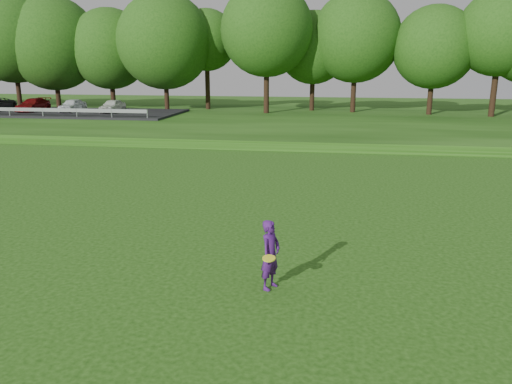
# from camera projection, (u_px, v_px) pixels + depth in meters

# --- Properties ---
(ground) EXTENTS (140.00, 140.00, 0.00)m
(ground) POSITION_uv_depth(u_px,v_px,m) (220.00, 285.00, 12.02)
(ground) COLOR #183F0C
(ground) RESTS_ON ground
(berm) EXTENTS (130.00, 30.00, 0.60)m
(berm) POSITION_uv_depth(u_px,v_px,m) (308.00, 120.00, 44.43)
(berm) COLOR #183F0C
(berm) RESTS_ON ground
(walking_path) EXTENTS (130.00, 1.60, 0.04)m
(walking_path) POSITION_uv_depth(u_px,v_px,m) (294.00, 149.00, 31.12)
(walking_path) COLOR gray
(walking_path) RESTS_ON ground
(treeline) EXTENTS (104.00, 7.00, 15.00)m
(treeline) POSITION_uv_depth(u_px,v_px,m) (313.00, 31.00, 46.30)
(treeline) COLOR #1C4710
(treeline) RESTS_ON berm
(parking_lot) EXTENTS (24.00, 9.00, 1.38)m
(parking_lot) POSITION_uv_depth(u_px,v_px,m) (48.00, 109.00, 46.93)
(parking_lot) COLOR black
(parking_lot) RESTS_ON berm
(woman) EXTENTS (0.62, 0.92, 1.68)m
(woman) POSITION_uv_depth(u_px,v_px,m) (270.00, 255.00, 11.68)
(woman) COLOR #461768
(woman) RESTS_ON ground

